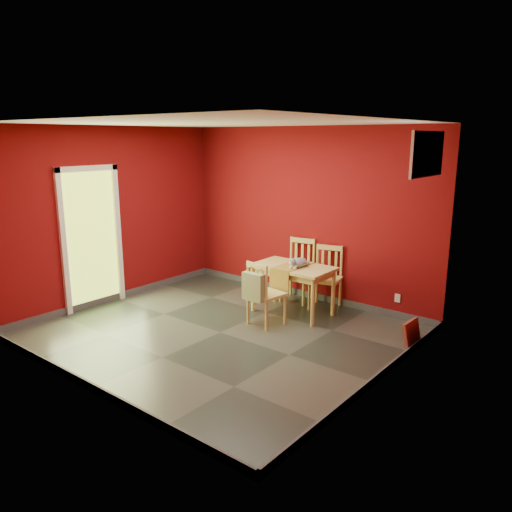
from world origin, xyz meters
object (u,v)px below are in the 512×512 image
Objects in this scene: chair_far_left at (298,269)px; chair_far_right at (326,276)px; cat at (299,261)px; picture_frame at (412,335)px; dining_table at (293,272)px; chair_near at (264,293)px; tote_bag at (253,287)px.

chair_far_left is 0.52m from chair_far_right.
chair_far_right is at bearing 68.62° from cat.
picture_frame is at bearing -23.34° from chair_far_right.
chair_far_right reaches higher than picture_frame.
cat reaches higher than dining_table.
chair_far_right is 2.55× the size of picture_frame.
chair_far_left is at bearing 177.51° from chair_far_right.
picture_frame is at bearing -18.66° from chair_far_left.
chair_far_right is at bearing 67.16° from dining_table.
dining_table is 1.93m from picture_frame.
dining_table is at bearing -63.08° from chair_far_left.
chair_near is (-0.27, -1.18, -0.02)m from chair_far_right.
tote_bag is 0.87m from cat.
chair_near is at bearing -112.21° from cat.
chair_near is (0.26, -1.20, -0.04)m from chair_far_left.
picture_frame is at bearing 13.90° from chair_near.
chair_near is 1.99m from picture_frame.
chair_near reaches higher than dining_table.
cat is (0.14, 0.61, 0.35)m from chair_near.
dining_table is 3.11× the size of cat.
picture_frame is (2.17, -0.73, -0.32)m from chair_far_left.
chair_far_left is 0.78m from cat.
chair_far_left is at bearing 115.08° from cat.
chair_far_left is 2.31m from picture_frame.
dining_table is at bearing 86.40° from tote_bag.
dining_table is 2.60× the size of tote_bag.
picture_frame is (1.87, -0.16, -0.45)m from dining_table.
cat is (0.11, -0.02, 0.18)m from dining_table.
dining_table is 1.24× the size of chair_far_right.
dining_table is 0.21m from cat.
chair_far_left reaches higher than picture_frame.
chair_far_right is 1.04× the size of chair_near.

